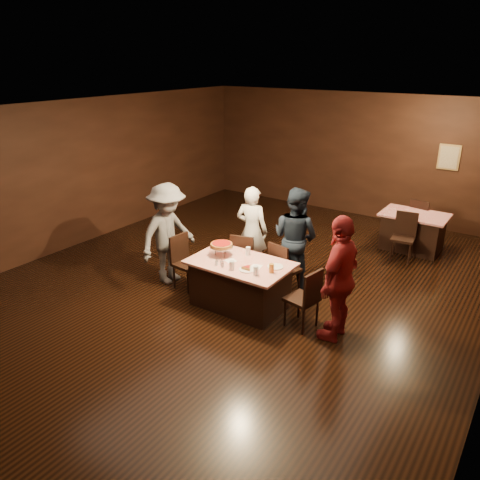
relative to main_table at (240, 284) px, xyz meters
The scene contains 23 objects.
room 1.89m from the main_table, 123.22° to the left, with size 10.00×10.04×3.02m.
main_table is the anchor object (origin of this frame).
back_table 4.32m from the main_table, 68.05° to the left, with size 1.30×0.90×0.77m, color #B20B15.
chair_far_left 0.85m from the main_table, 118.07° to the left, with size 0.42×0.42×0.95m, color black.
chair_far_right 0.85m from the main_table, 61.93° to the left, with size 0.42×0.42×0.95m, color black.
chair_end_left 1.10m from the main_table, behind, with size 0.42×0.42×0.95m, color black.
chair_end_right 1.10m from the main_table, ahead, with size 0.42×0.42×0.95m, color black.
chair_back_near 3.68m from the main_table, 63.98° to the left, with size 0.42×0.42×0.95m, color black.
chair_back_far 4.88m from the main_table, 70.69° to the left, with size 0.42×0.42×0.95m, color black.
diner_white_jacket 1.34m from the main_table, 114.69° to the left, with size 0.61×0.40×1.66m, color silver.
diner_navy_hoodie 1.31m from the main_table, 73.02° to the left, with size 0.86×0.67×1.78m, color black.
diner_grey_knit 1.64m from the main_table, behind, with size 1.16×0.67×1.80m, color #5E5E63.
diner_red_shirt 1.73m from the main_table, ahead, with size 1.08×0.45×1.85m, color maroon.
pizza_stand 0.70m from the main_table, behind, with size 0.38×0.38×0.22m.
plate_with_slice 0.51m from the main_table, 35.75° to the right, with size 0.25×0.25×0.06m.
plate_empty 0.69m from the main_table, 15.26° to the left, with size 0.25×0.25×0.01m, color white.
glass_front_left 0.55m from the main_table, 80.54° to the right, with size 0.08×0.08×0.14m, color silver.
glass_front_right 0.69m from the main_table, 29.05° to the right, with size 0.08×0.08×0.14m, color silver.
glass_amber 0.75m from the main_table, ahead, with size 0.08×0.08×0.14m, color #BF7F26.
glass_back 0.55m from the main_table, 99.46° to the left, with size 0.08×0.08×0.14m, color silver.
condiments 0.55m from the main_table, 122.43° to the right, with size 0.17×0.10×0.09m.
napkin_center 0.49m from the main_table, ahead, with size 0.16×0.16×0.01m, color white.
napkin_left 0.42m from the main_table, 161.57° to the right, with size 0.16×0.16×0.01m, color white.
Camera 1 is at (4.18, -6.14, 3.80)m, focal length 35.00 mm.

